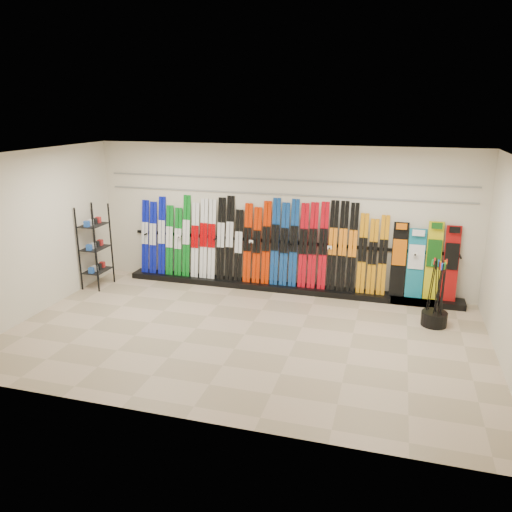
# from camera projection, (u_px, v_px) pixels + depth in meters

# --- Properties ---
(floor) EXTENTS (8.00, 8.00, 0.00)m
(floor) POSITION_uv_depth(u_px,v_px,m) (245.00, 334.00, 8.49)
(floor) COLOR tan
(floor) RESTS_ON ground
(back_wall) EXTENTS (8.00, 0.00, 8.00)m
(back_wall) POSITION_uv_depth(u_px,v_px,m) (279.00, 218.00, 10.36)
(back_wall) COLOR beige
(back_wall) RESTS_ON floor
(left_wall) EXTENTS (0.00, 5.00, 5.00)m
(left_wall) POSITION_uv_depth(u_px,v_px,m) (35.00, 233.00, 9.10)
(left_wall) COLOR beige
(left_wall) RESTS_ON floor
(ceiling) EXTENTS (8.00, 8.00, 0.00)m
(ceiling) POSITION_uv_depth(u_px,v_px,m) (243.00, 156.00, 7.63)
(ceiling) COLOR silver
(ceiling) RESTS_ON back_wall
(ski_rack_base) EXTENTS (8.00, 0.40, 0.12)m
(ski_rack_base) POSITION_uv_depth(u_px,v_px,m) (286.00, 288.00, 10.51)
(ski_rack_base) COLOR black
(ski_rack_base) RESTS_ON floor
(skis) EXTENTS (5.36, 0.28, 1.81)m
(skis) POSITION_uv_depth(u_px,v_px,m) (258.00, 243.00, 10.49)
(skis) COLOR #08119D
(skis) RESTS_ON ski_rack_base
(snowboards) EXTENTS (1.24, 0.23, 1.51)m
(snowboards) POSITION_uv_depth(u_px,v_px,m) (424.00, 262.00, 9.65)
(snowboards) COLOR black
(snowboards) RESTS_ON ski_rack_base
(accessory_rack) EXTENTS (0.40, 0.60, 1.76)m
(accessory_rack) POSITION_uv_depth(u_px,v_px,m) (95.00, 247.00, 10.55)
(accessory_rack) COLOR black
(accessory_rack) RESTS_ON floor
(pole_bin) EXTENTS (0.45, 0.45, 0.25)m
(pole_bin) POSITION_uv_depth(u_px,v_px,m) (434.00, 319.00, 8.81)
(pole_bin) COLOR black
(pole_bin) RESTS_ON floor
(ski_poles) EXTENTS (0.29, 0.39, 1.18)m
(ski_poles) POSITION_uv_depth(u_px,v_px,m) (438.00, 293.00, 8.65)
(ski_poles) COLOR black
(ski_poles) RESTS_ON pole_bin
(slatwall_rail_0) EXTENTS (7.60, 0.02, 0.03)m
(slatwall_rail_0) POSITION_uv_depth(u_px,v_px,m) (280.00, 194.00, 10.20)
(slatwall_rail_0) COLOR gray
(slatwall_rail_0) RESTS_ON back_wall
(slatwall_rail_1) EXTENTS (7.60, 0.02, 0.03)m
(slatwall_rail_1) POSITION_uv_depth(u_px,v_px,m) (280.00, 180.00, 10.11)
(slatwall_rail_1) COLOR gray
(slatwall_rail_1) RESTS_ON back_wall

